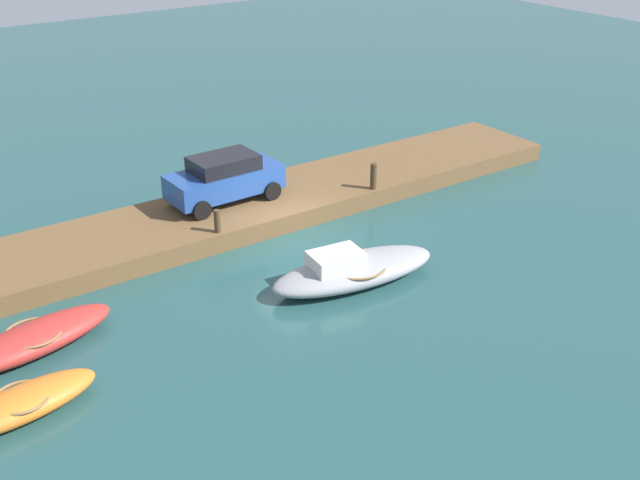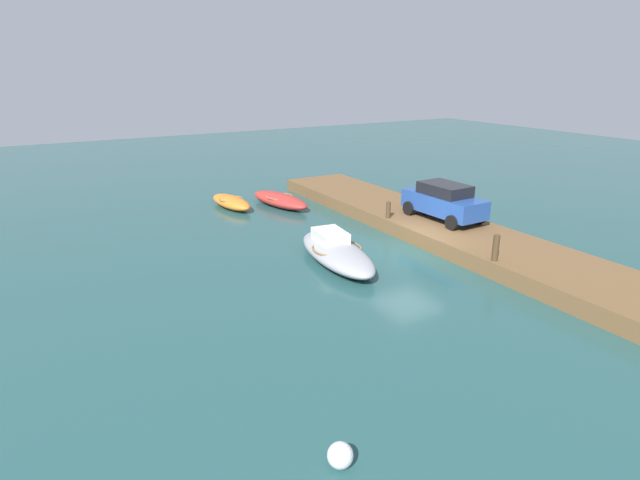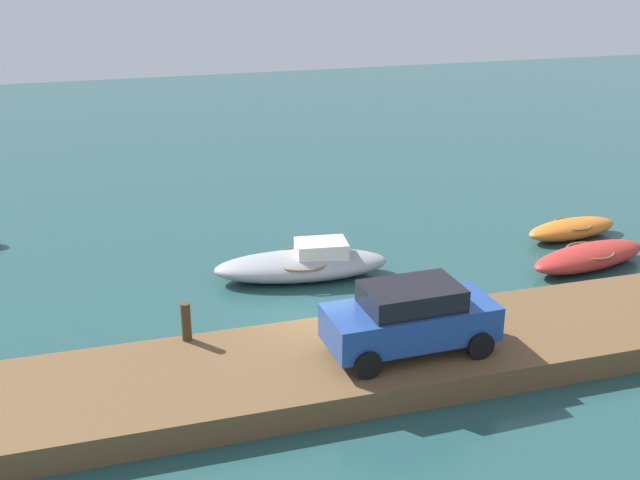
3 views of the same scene
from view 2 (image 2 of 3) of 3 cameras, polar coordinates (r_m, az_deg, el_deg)
ground_plane at (r=21.49m, az=9.90°, el=-1.13°), size 84.00×84.00×0.00m
dock_platform at (r=22.97m, az=14.66°, el=0.68°), size 24.68×3.80×0.64m
rowboat_orange at (r=27.87m, az=-9.88°, el=4.20°), size 3.63×1.67×0.64m
rowboat_red at (r=27.89m, az=-4.51°, el=4.49°), size 4.53×2.23×0.70m
motorboat_grey at (r=19.71m, az=1.81°, el=-1.30°), size 5.42×2.48×1.14m
mooring_post_west at (r=19.18m, az=19.01°, el=-0.84°), size 0.23×0.23×0.95m
mooring_post_mid_west at (r=23.53m, az=7.63°, el=3.33°), size 0.21×0.21×0.76m
parked_car at (r=23.68m, az=13.65°, el=4.26°), size 3.97×1.95×1.64m
marker_buoy at (r=10.48m, az=2.28°, el=-22.88°), size 0.51×0.51×0.51m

